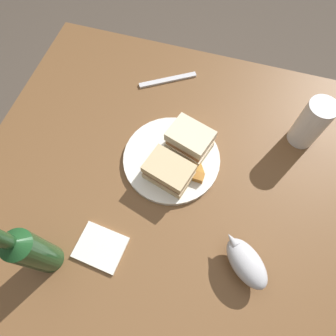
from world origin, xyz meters
TOP-DOWN VIEW (x-y plane):
  - ground_plane at (0.00, 0.00)m, footprint 6.00×6.00m
  - dining_table at (0.00, 0.00)m, footprint 1.00×0.98m
  - plate at (0.00, 0.08)m, footprint 0.26×0.26m
  - sandwich_half_left at (0.01, 0.02)m, footprint 0.13×0.11m
  - sandwich_half_right at (0.04, 0.12)m, footprint 0.13×0.11m
  - potato_wedge_front at (0.07, 0.07)m, footprint 0.04×0.06m
  - potato_wedge_middle at (0.03, 0.04)m, footprint 0.05×0.03m
  - potato_wedge_back at (0.05, 0.07)m, footprint 0.04×0.02m
  - potato_wedge_left_edge at (0.07, 0.04)m, footprint 0.04×0.03m
  - pint_glass at (0.32, 0.25)m, footprint 0.07×0.07m
  - gravy_boat at (0.23, -0.14)m, footprint 0.13×0.13m
  - cider_bottle at (-0.20, -0.25)m, footprint 0.06×0.06m
  - napkin at (-0.10, -0.19)m, footprint 0.12×0.10m
  - fork at (-0.09, 0.34)m, footprint 0.16×0.11m

SIDE VIEW (x-z plane):
  - ground_plane at x=0.00m, z-range 0.00..0.00m
  - dining_table at x=0.00m, z-range 0.00..0.76m
  - fork at x=-0.09m, z-range 0.76..0.77m
  - napkin at x=-0.10m, z-range 0.76..0.77m
  - plate at x=0.00m, z-range 0.76..0.77m
  - potato_wedge_back at x=0.05m, z-range 0.77..0.79m
  - potato_wedge_front at x=0.07m, z-range 0.77..0.79m
  - potato_wedge_middle at x=0.03m, z-range 0.77..0.79m
  - potato_wedge_left_edge at x=0.07m, z-range 0.77..0.79m
  - gravy_boat at x=0.23m, z-range 0.77..0.83m
  - sandwich_half_left at x=0.01m, z-range 0.77..0.83m
  - sandwich_half_right at x=0.04m, z-range 0.77..0.85m
  - pint_glass at x=0.32m, z-range 0.75..0.89m
  - cider_bottle at x=-0.20m, z-range 0.73..1.00m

